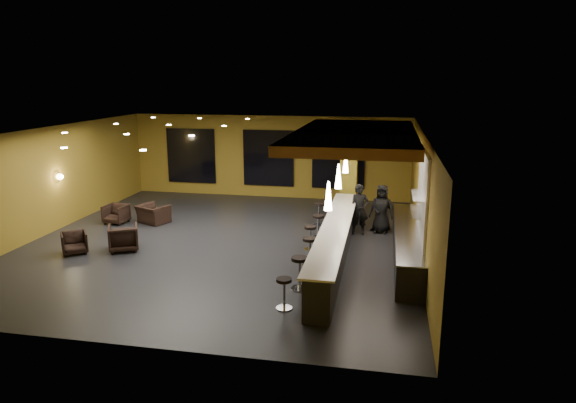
% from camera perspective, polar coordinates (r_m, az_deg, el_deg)
% --- Properties ---
extents(floor, '(12.00, 13.00, 0.10)m').
position_cam_1_polar(floor, '(16.42, -7.22, -4.67)').
color(floor, black).
rests_on(floor, ground).
extents(ceiling, '(12.00, 13.00, 0.10)m').
position_cam_1_polar(ceiling, '(15.67, -7.62, 7.92)').
color(ceiling, black).
extents(wall_back, '(12.00, 0.10, 3.50)m').
position_cam_1_polar(wall_back, '(22.16, -2.13, 5.01)').
color(wall_back, olive).
rests_on(wall_back, floor).
extents(wall_front, '(12.00, 0.10, 3.50)m').
position_cam_1_polar(wall_front, '(10.18, -19.03, -6.29)').
color(wall_front, olive).
rests_on(wall_front, floor).
extents(wall_left, '(0.10, 13.00, 3.50)m').
position_cam_1_polar(wall_left, '(18.73, -25.30, 2.09)').
color(wall_left, olive).
rests_on(wall_left, floor).
extents(wall_right, '(0.10, 13.00, 3.50)m').
position_cam_1_polar(wall_right, '(15.20, 14.79, 0.52)').
color(wall_right, olive).
rests_on(wall_right, floor).
extents(wood_soffit, '(3.60, 8.00, 0.28)m').
position_cam_1_polar(wood_soffit, '(15.91, 7.49, 7.32)').
color(wood_soffit, '#B97236').
rests_on(wood_soffit, ceiling).
extents(window_left, '(2.20, 0.06, 2.40)m').
position_cam_1_polar(window_left, '(23.10, -10.71, 5.01)').
color(window_left, black).
rests_on(window_left, wall_back).
extents(window_center, '(2.20, 0.06, 2.40)m').
position_cam_1_polar(window_center, '(22.06, -2.19, 4.84)').
color(window_center, black).
rests_on(window_center, wall_back).
extents(window_right, '(2.20, 0.06, 2.40)m').
position_cam_1_polar(window_right, '(21.59, 5.62, 4.59)').
color(window_right, black).
rests_on(window_right, wall_back).
extents(tile_backsplash, '(0.06, 3.20, 2.40)m').
position_cam_1_polar(tile_backsplash, '(14.17, 14.74, 0.62)').
color(tile_backsplash, white).
rests_on(tile_backsplash, wall_right).
extents(bar_counter, '(0.60, 8.00, 1.00)m').
position_cam_1_polar(bar_counter, '(14.59, 5.27, -4.72)').
color(bar_counter, black).
rests_on(bar_counter, floor).
extents(bar_top, '(0.78, 8.10, 0.05)m').
position_cam_1_polar(bar_top, '(14.44, 5.32, -2.74)').
color(bar_top, white).
rests_on(bar_top, bar_counter).
extents(prep_counter, '(0.70, 6.00, 0.86)m').
position_cam_1_polar(prep_counter, '(15.05, 13.08, -4.73)').
color(prep_counter, black).
rests_on(prep_counter, floor).
extents(prep_top, '(0.72, 6.00, 0.03)m').
position_cam_1_polar(prep_top, '(14.92, 13.18, -3.07)').
color(prep_top, silver).
rests_on(prep_top, prep_counter).
extents(wall_shelf_lower, '(0.30, 1.50, 0.03)m').
position_cam_1_polar(wall_shelf_lower, '(14.06, 14.12, -1.12)').
color(wall_shelf_lower, silver).
rests_on(wall_shelf_lower, wall_right).
extents(wall_shelf_upper, '(0.30, 1.50, 0.03)m').
position_cam_1_polar(wall_shelf_upper, '(13.96, 14.23, 0.66)').
color(wall_shelf_upper, silver).
rests_on(wall_shelf_upper, wall_right).
extents(column, '(0.60, 0.60, 3.50)m').
position_cam_1_polar(column, '(18.74, 6.78, 3.32)').
color(column, olive).
rests_on(column, floor).
extents(wall_sconce, '(0.22, 0.22, 0.22)m').
position_cam_1_polar(wall_sconce, '(19.02, -24.02, 2.53)').
color(wall_sconce, '#FFE5B2').
rests_on(wall_sconce, wall_left).
extents(pendant_0, '(0.20, 0.20, 0.70)m').
position_cam_1_polar(pendant_0, '(12.18, 4.51, 0.62)').
color(pendant_0, white).
rests_on(pendant_0, wood_soffit).
extents(pendant_1, '(0.20, 0.20, 0.70)m').
position_cam_1_polar(pendant_1, '(14.61, 5.63, 2.80)').
color(pendant_1, white).
rests_on(pendant_1, wood_soffit).
extents(pendant_2, '(0.20, 0.20, 0.70)m').
position_cam_1_polar(pendant_2, '(17.06, 6.43, 4.35)').
color(pendant_2, white).
rests_on(pendant_2, wood_soffit).
extents(staff_a, '(0.67, 0.49, 1.69)m').
position_cam_1_polar(staff_a, '(17.02, 7.93, -0.90)').
color(staff_a, black).
rests_on(staff_a, floor).
extents(staff_b, '(0.79, 0.63, 1.56)m').
position_cam_1_polar(staff_b, '(17.43, 10.40, -0.87)').
color(staff_b, black).
rests_on(staff_b, floor).
extents(staff_c, '(0.88, 0.66, 1.63)m').
position_cam_1_polar(staff_c, '(17.35, 10.36, -0.82)').
color(staff_c, black).
rests_on(staff_c, floor).
extents(armchair_a, '(0.98, 0.98, 0.64)m').
position_cam_1_polar(armchair_a, '(16.46, -22.64, -4.26)').
color(armchair_a, black).
rests_on(armchair_a, floor).
extents(armchair_b, '(1.14, 1.15, 0.78)m').
position_cam_1_polar(armchair_b, '(16.23, -17.82, -3.84)').
color(armchair_b, black).
rests_on(armchair_b, floor).
extents(armchair_c, '(0.80, 0.82, 0.68)m').
position_cam_1_polar(armchair_c, '(19.26, -18.56, -1.32)').
color(armchair_c, black).
rests_on(armchair_c, floor).
extents(armchair_d, '(1.28, 1.21, 0.66)m').
position_cam_1_polar(armchair_d, '(18.93, -14.77, -1.35)').
color(armchair_d, black).
rests_on(armchair_d, floor).
extents(bar_stool_0, '(0.37, 0.37, 0.73)m').
position_cam_1_polar(bar_stool_0, '(11.64, -0.44, -9.74)').
color(bar_stool_0, silver).
rests_on(bar_stool_0, floor).
extents(bar_stool_1, '(0.42, 0.42, 0.83)m').
position_cam_1_polar(bar_stool_1, '(12.64, 1.28, -7.48)').
color(bar_stool_1, silver).
rests_on(bar_stool_1, floor).
extents(bar_stool_2, '(0.41, 0.41, 0.81)m').
position_cam_1_polar(bar_stool_2, '(14.15, 2.42, -5.18)').
color(bar_stool_2, silver).
rests_on(bar_stool_2, floor).
extents(bar_stool_3, '(0.38, 0.38, 0.74)m').
position_cam_1_polar(bar_stool_3, '(15.46, 2.48, -3.71)').
color(bar_stool_3, silver).
rests_on(bar_stool_3, floor).
extents(bar_stool_4, '(0.38, 0.38, 0.75)m').
position_cam_1_polar(bar_stool_4, '(16.63, 3.38, -2.43)').
color(bar_stool_4, silver).
rests_on(bar_stool_4, floor).
extents(bar_stool_5, '(0.41, 0.41, 0.81)m').
position_cam_1_polar(bar_stool_5, '(17.99, 3.47, -1.06)').
color(bar_stool_5, silver).
rests_on(bar_stool_5, floor).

